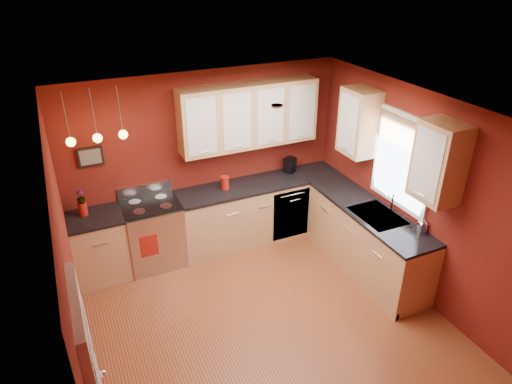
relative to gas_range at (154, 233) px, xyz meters
name	(u,v)px	position (x,y,z in m)	size (l,w,h in m)	color
floor	(269,324)	(0.92, -1.80, -0.48)	(4.20, 4.20, 0.00)	#9B542D
ceiling	(273,116)	(0.92, -1.80, 2.12)	(4.00, 4.20, 0.02)	white
wall_back	(206,161)	(0.92, 0.30, 0.82)	(4.00, 0.02, 2.60)	maroon
wall_front	(403,381)	(0.92, -3.90, 0.82)	(4.00, 0.02, 2.60)	maroon
wall_left	(73,283)	(-1.08, -1.80, 0.82)	(0.02, 4.20, 2.60)	maroon
wall_right	(416,196)	(2.92, -1.80, 0.82)	(0.02, 4.20, 2.60)	maroon
base_cabinets_back_left	(100,248)	(-0.73, 0.00, -0.03)	(0.70, 0.60, 0.90)	tan
base_cabinets_back_right	(261,211)	(1.65, 0.00, -0.03)	(2.54, 0.60, 0.90)	tan
base_cabinets_right	(366,241)	(2.62, -1.35, -0.03)	(0.60, 2.10, 0.90)	tan
counter_back_left	(94,218)	(-0.73, 0.00, 0.44)	(0.70, 0.62, 0.04)	black
counter_back_right	(261,183)	(1.65, 0.00, 0.44)	(2.54, 0.62, 0.04)	black
counter_right	(370,211)	(2.62, -1.35, 0.44)	(0.62, 2.10, 0.04)	black
gas_range	(154,233)	(0.00, 0.00, 0.00)	(0.76, 0.64, 1.11)	#BABABF
dishwasher_front	(291,214)	(2.02, -0.29, -0.03)	(0.60, 0.02, 0.80)	#BABABF
sink	(377,217)	(2.62, -1.50, 0.43)	(0.50, 0.70, 0.33)	gray
window	(403,159)	(2.89, -1.50, 1.21)	(0.06, 1.02, 1.22)	white
upper_cabinets_back	(249,115)	(1.52, 0.12, 1.47)	(2.00, 0.35, 0.90)	tan
upper_cabinets_right	(395,140)	(2.75, -1.48, 1.47)	(0.35, 1.95, 0.90)	tan
wall_picture	(90,157)	(-0.63, 0.28, 1.17)	(0.32, 0.03, 0.26)	black
pendant_lights	(97,138)	(-0.53, -0.05, 1.53)	(0.71, 0.11, 0.66)	gray
red_canister	(225,183)	(1.09, 0.02, 0.56)	(0.13, 0.13, 0.19)	#A61911
red_vase	(83,209)	(-0.85, 0.09, 0.55)	(0.11, 0.11, 0.18)	#A61911
flowers	(80,198)	(-0.85, 0.09, 0.71)	(0.11, 0.11, 0.19)	#A61911
coffee_maker	(290,166)	(2.21, 0.14, 0.57)	(0.20, 0.20, 0.23)	black
soap_pump	(422,225)	(2.85, -2.05, 0.56)	(0.09, 0.09, 0.19)	white
dish_towel	(149,246)	(-0.14, -0.33, 0.04)	(0.23, 0.02, 0.32)	#A61911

